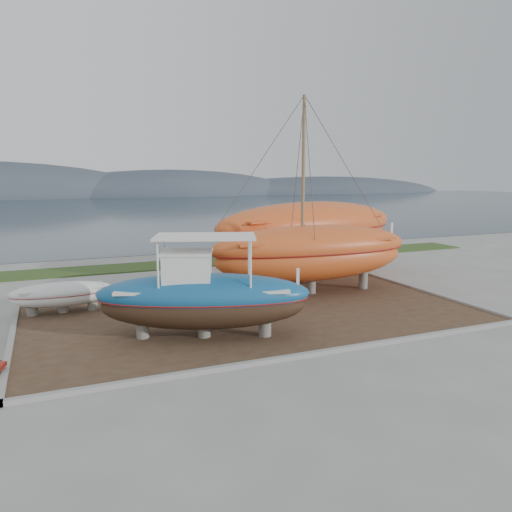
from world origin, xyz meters
name	(u,v)px	position (x,y,z in m)	size (l,w,h in m)	color
ground	(288,336)	(0.00, 0.00, 0.00)	(140.00, 140.00, 0.00)	gray
dirt_patch	(247,308)	(0.00, 4.00, 0.03)	(18.00, 12.00, 0.06)	#422D1E
curb_frame	(247,307)	(0.00, 4.00, 0.07)	(18.60, 12.60, 0.15)	gray
grass_strip	(180,264)	(0.00, 15.50, 0.04)	(44.00, 3.00, 0.08)	#284219
sea	(96,210)	(0.00, 70.00, 0.00)	(260.00, 100.00, 0.04)	#1C2C38
mountain_ridge	(76,196)	(0.00, 125.00, 0.00)	(200.00, 36.00, 20.00)	#333D49
blue_caique	(203,287)	(-2.84, 0.93, 1.86)	(7.45, 2.33, 3.59)	#16578B
white_dinghy	(63,298)	(-7.30, 6.26, 0.67)	(4.09, 1.53, 1.23)	white
orange_sailboat	(313,197)	(3.84, 5.21, 4.66)	(10.02, 2.95, 9.19)	#D05220
orange_bare_hull	(309,239)	(6.07, 9.53, 2.07)	(12.25, 3.67, 4.02)	#D05220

